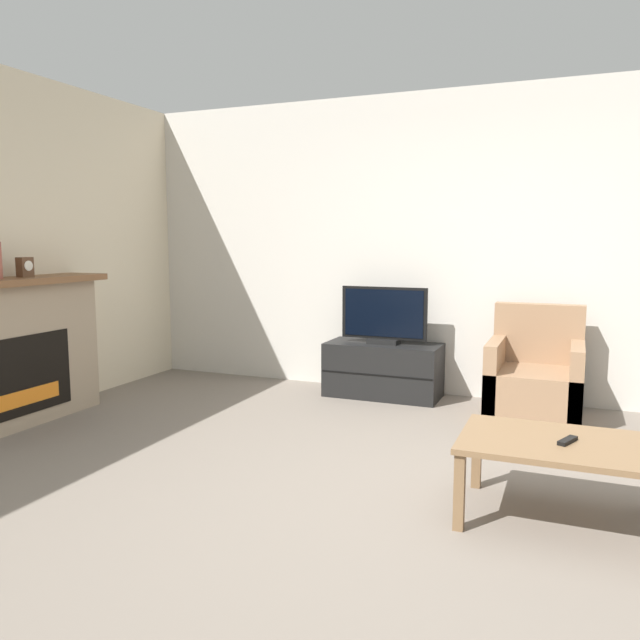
{
  "coord_description": "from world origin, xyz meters",
  "views": [
    {
      "loc": [
        0.63,
        -2.9,
        1.4
      ],
      "look_at": [
        -1.0,
        1.06,
        0.85
      ],
      "focal_mm": 35.0,
      "sensor_mm": 36.0,
      "label": 1
    }
  ],
  "objects_px": {
    "mantel_clock": "(25,267)",
    "tv": "(384,317)",
    "tv_stand": "(383,370)",
    "coffee_table": "(560,451)",
    "armchair": "(535,382)",
    "remote": "(568,441)",
    "fireplace": "(11,352)"
  },
  "relations": [
    {
      "from": "mantel_clock",
      "to": "tv",
      "type": "xyz_separation_m",
      "value": [
        2.3,
        1.77,
        -0.48
      ]
    },
    {
      "from": "tv_stand",
      "to": "mantel_clock",
      "type": "bearing_deg",
      "value": -142.37
    },
    {
      "from": "coffee_table",
      "to": "armchair",
      "type": "bearing_deg",
      "value": 96.89
    },
    {
      "from": "armchair",
      "to": "coffee_table",
      "type": "bearing_deg",
      "value": -83.11
    },
    {
      "from": "tv",
      "to": "remote",
      "type": "relative_size",
      "value": 5.07
    },
    {
      "from": "mantel_clock",
      "to": "tv_stand",
      "type": "xyz_separation_m",
      "value": [
        2.3,
        1.78,
        -0.96
      ]
    },
    {
      "from": "tv",
      "to": "remote",
      "type": "height_order",
      "value": "tv"
    },
    {
      "from": "tv",
      "to": "coffee_table",
      "type": "distance_m",
      "value": 2.62
    },
    {
      "from": "remote",
      "to": "mantel_clock",
      "type": "bearing_deg",
      "value": -161.98
    },
    {
      "from": "mantel_clock",
      "to": "tv",
      "type": "bearing_deg",
      "value": 37.6
    },
    {
      "from": "coffee_table",
      "to": "mantel_clock",
      "type": "bearing_deg",
      "value": 175.25
    },
    {
      "from": "remote",
      "to": "tv",
      "type": "bearing_deg",
      "value": 149.51
    },
    {
      "from": "tv_stand",
      "to": "armchair",
      "type": "xyz_separation_m",
      "value": [
        1.3,
        -0.21,
        0.05
      ]
    },
    {
      "from": "fireplace",
      "to": "coffee_table",
      "type": "bearing_deg",
      "value": -2.35
    },
    {
      "from": "tv_stand",
      "to": "remote",
      "type": "relative_size",
      "value": 6.61
    },
    {
      "from": "armchair",
      "to": "remote",
      "type": "distance_m",
      "value": 1.92
    },
    {
      "from": "mantel_clock",
      "to": "remote",
      "type": "relative_size",
      "value": 0.98
    },
    {
      "from": "mantel_clock",
      "to": "tv",
      "type": "height_order",
      "value": "mantel_clock"
    },
    {
      "from": "tv_stand",
      "to": "coffee_table",
      "type": "xyz_separation_m",
      "value": [
        1.53,
        -2.09,
        0.12
      ]
    },
    {
      "from": "tv_stand",
      "to": "tv",
      "type": "bearing_deg",
      "value": -90.0
    },
    {
      "from": "tv",
      "to": "armchair",
      "type": "relative_size",
      "value": 0.88
    },
    {
      "from": "tv",
      "to": "fireplace",
      "type": "bearing_deg",
      "value": -140.2
    },
    {
      "from": "tv",
      "to": "remote",
      "type": "xyz_separation_m",
      "value": [
        1.56,
        -2.11,
        -0.29
      ]
    },
    {
      "from": "fireplace",
      "to": "armchair",
      "type": "bearing_deg",
      "value": 25.47
    },
    {
      "from": "tv_stand",
      "to": "remote",
      "type": "xyz_separation_m",
      "value": [
        1.56,
        -2.11,
        0.18
      ]
    },
    {
      "from": "mantel_clock",
      "to": "remote",
      "type": "height_order",
      "value": "mantel_clock"
    },
    {
      "from": "coffee_table",
      "to": "remote",
      "type": "distance_m",
      "value": 0.07
    },
    {
      "from": "fireplace",
      "to": "armchair",
      "type": "distance_m",
      "value": 4.02
    },
    {
      "from": "mantel_clock",
      "to": "tv_stand",
      "type": "relative_size",
      "value": 0.15
    },
    {
      "from": "fireplace",
      "to": "remote",
      "type": "distance_m",
      "value": 3.89
    },
    {
      "from": "tv_stand",
      "to": "remote",
      "type": "bearing_deg",
      "value": -53.46
    },
    {
      "from": "fireplace",
      "to": "armchair",
      "type": "height_order",
      "value": "fireplace"
    }
  ]
}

